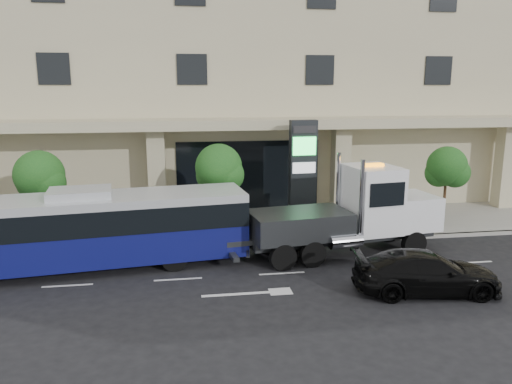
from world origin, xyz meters
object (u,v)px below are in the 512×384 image
at_px(tow_truck, 353,214).
at_px(black_sedan, 426,272).
at_px(signage_pylon, 303,173).
at_px(city_bus, 82,229).

distance_m(tow_truck, black_sedan, 4.67).
xyz_separation_m(black_sedan, signage_pylon, (-2.40, 8.46, 2.14)).
relative_size(city_bus, signage_pylon, 2.44).
xyz_separation_m(city_bus, signage_pylon, (9.92, 4.26, 1.22)).
height_order(city_bus, black_sedan, city_bus).
bearing_deg(signage_pylon, tow_truck, -76.43).
bearing_deg(tow_truck, city_bus, 173.19).
relative_size(tow_truck, signage_pylon, 1.77).
relative_size(city_bus, black_sedan, 2.57).
bearing_deg(city_bus, signage_pylon, 16.42).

